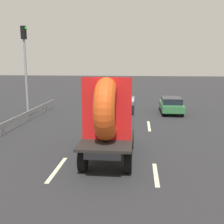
{
  "coord_description": "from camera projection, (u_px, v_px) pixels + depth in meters",
  "views": [
    {
      "loc": [
        0.87,
        -12.21,
        4.16
      ],
      "look_at": [
        -0.34,
        0.16,
        1.8
      ],
      "focal_mm": 44.45,
      "sensor_mm": 36.0,
      "label": 1
    }
  ],
  "objects": [
    {
      "name": "ground_plane",
      "position": [
        119.0,
        151.0,
        12.8
      ],
      "size": [
        120.0,
        120.0,
        0.0
      ],
      "primitive_type": "plane",
      "color": "#28282B"
    },
    {
      "name": "flatbed_truck",
      "position": [
        110.0,
        117.0,
        11.96
      ],
      "size": [
        2.02,
        4.92,
        3.52
      ],
      "color": "black",
      "rests_on": "ground_plane"
    },
    {
      "name": "distant_sedan",
      "position": [
        171.0,
        105.0,
        21.82
      ],
      "size": [
        1.63,
        3.81,
        1.24
      ],
      "color": "black",
      "rests_on": "ground_plane"
    },
    {
      "name": "traffic_light",
      "position": [
        25.0,
        59.0,
        19.79
      ],
      "size": [
        0.42,
        0.36,
        6.48
      ],
      "color": "gray",
      "rests_on": "ground_plane"
    },
    {
      "name": "guardrail",
      "position": [
        17.0,
        119.0,
        17.21
      ],
      "size": [
        0.1,
        14.71,
        0.71
      ],
      "color": "gray",
      "rests_on": "ground_plane"
    },
    {
      "name": "lane_dash_left_near",
      "position": [
        57.0,
        169.0,
        10.67
      ],
      "size": [
        0.16,
        2.53,
        0.01
      ],
      "primitive_type": "cube",
      "rotation": [
        0.0,
        0.0,
        1.57
      ],
      "color": "beige",
      "rests_on": "ground_plane"
    },
    {
      "name": "lane_dash_left_far",
      "position": [
        92.0,
        123.0,
        18.36
      ],
      "size": [
        0.16,
        2.83,
        0.01
      ],
      "primitive_type": "cube",
      "rotation": [
        0.0,
        0.0,
        1.57
      ],
      "color": "beige",
      "rests_on": "ground_plane"
    },
    {
      "name": "lane_dash_right_near",
      "position": [
        156.0,
        174.0,
        10.19
      ],
      "size": [
        0.16,
        2.14,
        0.01
      ],
      "primitive_type": "cube",
      "rotation": [
        0.0,
        0.0,
        1.57
      ],
      "color": "beige",
      "rests_on": "ground_plane"
    },
    {
      "name": "lane_dash_right_far",
      "position": [
        149.0,
        126.0,
        17.64
      ],
      "size": [
        0.16,
        2.71,
        0.01
      ],
      "primitive_type": "cube",
      "rotation": [
        0.0,
        0.0,
        1.57
      ],
      "color": "beige",
      "rests_on": "ground_plane"
    }
  ]
}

